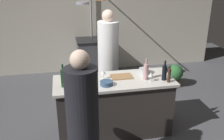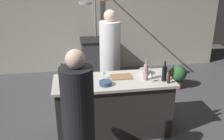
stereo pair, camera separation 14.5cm
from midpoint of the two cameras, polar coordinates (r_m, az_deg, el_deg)
name	(u,v)px [view 1 (the left image)]	position (r m, az deg, el deg)	size (l,w,h in m)	color
ground_plane	(114,130)	(4.25, -0.59, -13.39)	(9.00, 9.00, 0.00)	#4C4C51
back_wall	(91,19)	(6.40, -5.50, 11.30)	(6.40, 0.16, 2.60)	beige
kitchen_island	(114,106)	(4.01, -0.62, -8.09)	(1.80, 0.72, 0.90)	#332D2B
stove_range	(94,57)	(6.23, -4.83, 2.92)	(0.80, 0.64, 0.89)	#47474C
chef	(108,62)	(4.72, -1.72, 1.78)	(0.38, 0.38, 1.80)	white
bar_stool_left	(86,138)	(3.48, -7.12, -14.92)	(0.28, 0.28, 0.68)	#4C4C51
guest_left	(83,128)	(2.94, -7.94, -12.72)	(0.36, 0.36, 1.70)	black
overhead_pot_rack	(91,11)	(5.55, -5.40, 12.97)	(0.57, 1.43, 2.17)	gray
potted_plant	(175,74)	(5.72, 13.19, -0.94)	(0.36, 0.36, 0.52)	brown
cutting_board	(121,77)	(3.90, 1.06, -1.49)	(0.32, 0.22, 0.02)	#997047
pepper_mill	(169,75)	(3.77, 11.63, -1.21)	(0.05, 0.05, 0.21)	#382319
wine_bottle_rose	(146,71)	(3.80, 6.57, -0.32)	(0.07, 0.07, 0.33)	#B78C8E
wine_bottle_dark	(164,73)	(3.82, 10.63, -0.58)	(0.07, 0.07, 0.30)	black
wine_bottle_red	(63,78)	(3.61, -12.02, -1.78)	(0.07, 0.07, 0.33)	#143319
wine_glass_near_right_guest	(151,75)	(3.74, 7.66, -1.09)	(0.07, 0.07, 0.15)	silver
wine_glass_near_left_guest	(103,73)	(3.80, -3.03, -0.59)	(0.07, 0.07, 0.15)	silver
mixing_bowl_steel	(145,71)	(4.05, 6.31, -0.21)	(0.18, 0.18, 0.08)	#B7B7BC
mixing_bowl_blue	(106,83)	(3.62, -2.40, -2.98)	(0.18, 0.18, 0.06)	#334C6B
mixing_bowl_ceramic	(72,82)	(3.73, -10.01, -2.62)	(0.19, 0.19, 0.06)	silver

